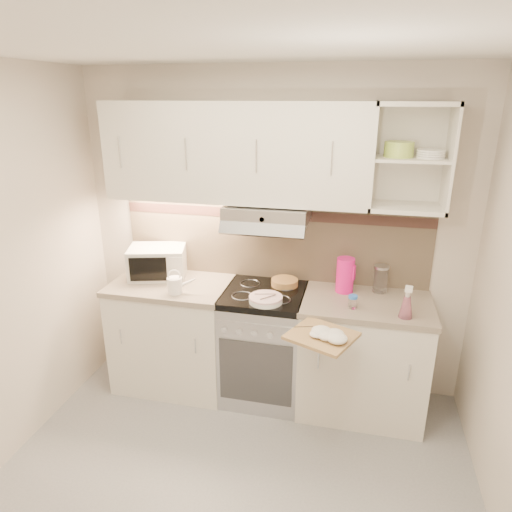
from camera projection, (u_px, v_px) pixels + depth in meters
The scene contains 17 objects.
ground at pixel (224, 504), 2.70m from camera, with size 3.00×3.00×0.00m, color gray.
room_shell at pixel (237, 223), 2.49m from camera, with size 3.04×2.84×2.52m.
base_cabinet_left at pixel (174, 336), 3.72m from camera, with size 0.90×0.60×0.86m, color silver.
worktop_left at pixel (171, 285), 3.57m from camera, with size 0.92×0.62×0.04m, color gray.
base_cabinet_right at pixel (362, 358), 3.40m from camera, with size 0.90×0.60×0.86m, color silver.
worktop_right at pixel (367, 304), 3.25m from camera, with size 0.92×0.62×0.04m, color gray.
electric_range at pixel (264, 344), 3.56m from camera, with size 0.60×0.60×0.90m.
microwave at pixel (157, 262), 3.65m from camera, with size 0.51×0.43×0.25m.
watering_can at pixel (176, 285), 3.36m from camera, with size 0.22×0.11×0.19m.
plate_stack at pixel (266, 299), 3.22m from camera, with size 0.24×0.24×0.05m.
bread_loaf at pixel (285, 282), 3.50m from camera, with size 0.21×0.21×0.05m, color olive.
pink_pitcher at pixel (345, 275), 3.36m from camera, with size 0.14×0.13×0.26m.
glass_jar at pixel (381, 279), 3.37m from camera, with size 0.11×0.11×0.21m.
spice_jar at pixel (353, 302), 3.13m from camera, with size 0.06×0.06×0.09m.
spray_bottle at pixel (407, 304), 2.98m from camera, with size 0.09×0.09×0.24m.
cutting_board at pixel (322, 336), 2.84m from camera, with size 0.38×0.34×0.02m, color tan.
dish_towel at pixel (326, 334), 2.78m from camera, with size 0.23×0.20×0.06m, color silver, non-canonical shape.
Camera 1 is at (0.65, -1.96, 2.29)m, focal length 32.00 mm.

